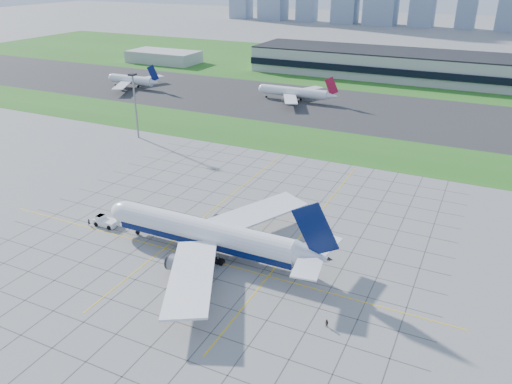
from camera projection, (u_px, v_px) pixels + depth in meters
ground at (204, 254)px, 120.31m from camera, size 1400.00×1400.00×0.00m
grass_median at (324, 144)px, 194.05m from camera, size 700.00×35.00×0.04m
asphalt_taxiway at (361, 110)px, 239.11m from camera, size 700.00×75.00×0.04m
grass_far at (404, 70)px, 329.25m from camera, size 700.00×145.00×0.04m
apron_markings at (228, 234)px, 129.22m from camera, size 120.00×130.00×0.03m
terminal at (468, 70)px, 289.58m from camera, size 260.00×43.00×15.80m
service_block at (164, 57)px, 353.92m from camera, size 50.00×25.00×8.00m
light_mast at (135, 98)px, 194.50m from camera, size 2.50×2.50×25.60m
airliner at (207, 234)px, 118.64m from camera, size 60.49×61.34×19.05m
pushback_tug at (105, 221)px, 132.92m from camera, size 9.66×3.44×2.69m
crew_near at (89, 222)px, 132.92m from camera, size 0.78×0.83×1.91m
crew_far at (327, 324)px, 95.56m from camera, size 1.07×1.03×1.73m
distant_jet_0 at (133, 80)px, 280.34m from camera, size 32.39×42.66×14.08m
distant_jet_1 at (295, 92)px, 253.41m from camera, size 40.65×42.66×14.08m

